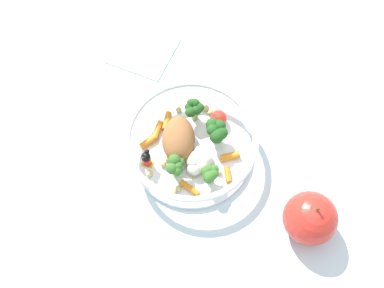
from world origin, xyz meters
TOP-DOWN VIEW (x-y plane):
  - ground_plane at (0.00, 0.00)m, footprint 2.40×2.40m
  - food_container at (0.01, -0.00)m, footprint 0.22×0.22m
  - loose_apple at (0.04, -0.22)m, footprint 0.08×0.08m
  - folded_napkin at (0.11, 0.22)m, footprint 0.14×0.14m

SIDE VIEW (x-z plane):
  - ground_plane at x=0.00m, z-range 0.00..0.00m
  - folded_napkin at x=0.11m, z-range 0.00..0.01m
  - food_container at x=0.01m, z-range 0.00..0.06m
  - loose_apple at x=0.04m, z-range -0.01..0.09m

